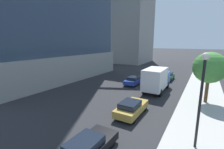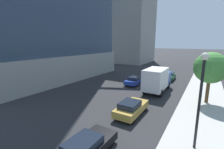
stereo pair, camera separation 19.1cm
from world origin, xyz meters
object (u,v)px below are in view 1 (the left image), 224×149
Objects in this scene: car_blue at (134,80)px; box_truck at (156,79)px; car_black at (86,149)px; street_tree at (209,68)px; construction_building at (131,10)px; car_green at (168,76)px; car_gold at (131,108)px; street_lamp at (202,88)px.

box_truck is (4.27, -1.95, 1.19)m from car_blue.
street_tree is at bearing 66.12° from car_black.
car_blue is at bearing -64.69° from construction_building.
box_truck reaches higher than car_green.
street_lamp is at bearing -22.99° from car_gold.
car_blue is (-10.41, 3.41, -3.47)m from street_tree.
car_gold is (-6.14, -7.16, -3.40)m from street_tree.
car_black is (-5.61, -4.33, -3.51)m from street_lamp.
car_green is at bearing 90.00° from car_gold.
street_tree is 1.21× the size of car_black.
street_lamp is at bearing -73.81° from car_green.
construction_building is at bearing 126.88° from street_tree.
car_black is at bearing -76.11° from car_blue.
car_black is 0.71× the size of box_truck.
box_truck is at bearing -24.58° from car_blue.
street_lamp is 16.66m from car_blue.
car_blue is at bearing 161.86° from street_tree.
street_tree is at bearing -18.14° from car_blue.
construction_building is 32.96m from car_green.
car_black is at bearing -142.36° from street_lamp.
street_tree is at bearing 86.82° from street_lamp.
street_tree is (23.80, -31.73, -13.72)m from construction_building.
street_lamp is at bearing -52.66° from car_blue.
construction_building is 7.39× the size of street_tree.
car_green is (17.66, -21.95, -17.11)m from construction_building.
box_truck is at bearing 117.02° from street_lamp.
box_truck reaches higher than car_black.
street_tree reaches higher than car_blue.
street_lamp is (23.27, -41.27, -13.71)m from construction_building.
box_truck is (0.00, 15.33, 1.23)m from car_black.
street_lamp is at bearing -93.18° from street_tree.
box_truck is at bearing -59.74° from construction_building.
car_black is at bearing -90.00° from car_gold.
car_green is at bearing 106.19° from street_lamp.
car_gold is 1.05× the size of car_green.
street_lamp is at bearing -62.98° from box_truck.
street_tree is at bearing -53.12° from construction_building.
car_green is at bearing -51.18° from construction_building.
street_lamp is 1.41× the size of car_gold.
street_lamp is 1.48× the size of car_green.
street_tree is 1.31× the size of car_gold.
car_black is (-6.14, -13.87, -3.50)m from street_tree.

